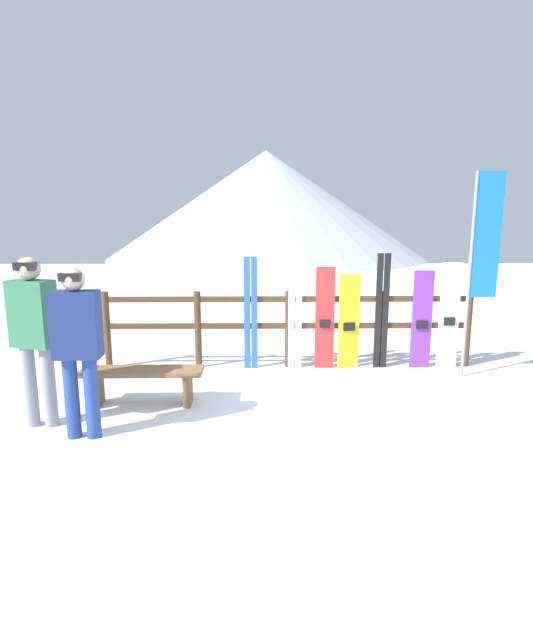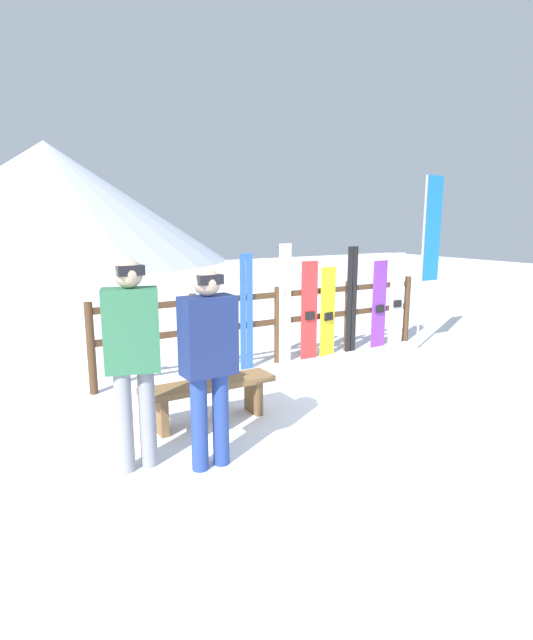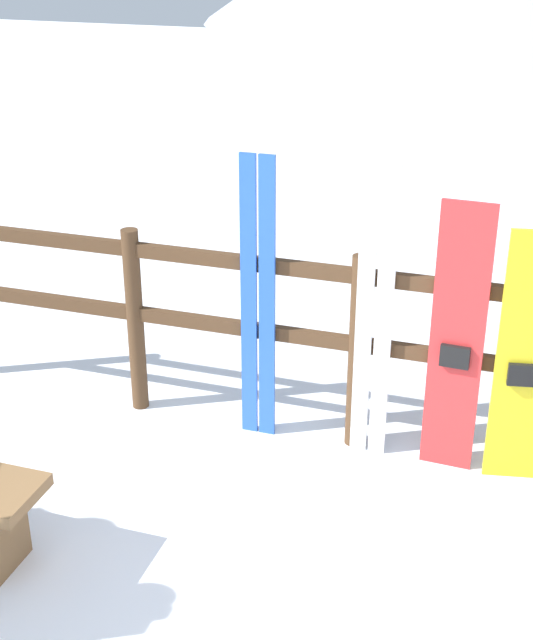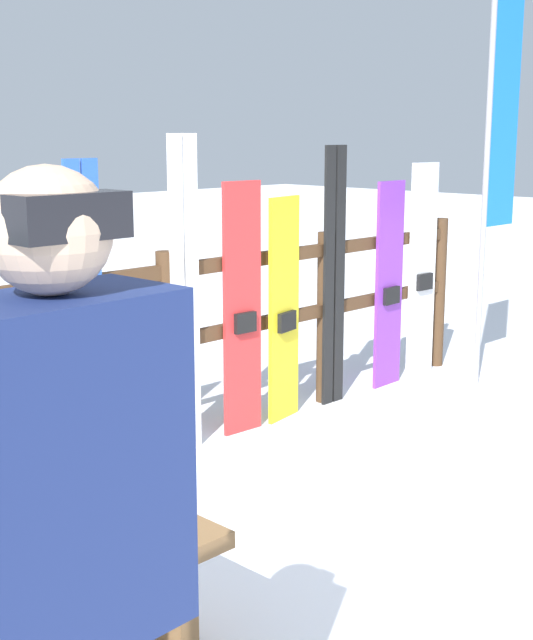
% 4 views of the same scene
% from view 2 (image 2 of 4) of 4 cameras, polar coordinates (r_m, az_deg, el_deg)
% --- Properties ---
extents(ground_plane, '(40.00, 40.00, 0.00)m').
position_cam_2_polar(ground_plane, '(6.02, 11.61, -9.33)').
color(ground_plane, white).
extents(mountain_backdrop, '(18.00, 18.00, 6.00)m').
position_cam_2_polar(mountain_backdrop, '(28.39, -23.69, 12.24)').
color(mountain_backdrop, '#B2BCD1').
rests_on(mountain_backdrop, ground).
extents(fence, '(5.45, 0.10, 1.14)m').
position_cam_2_polar(fence, '(7.37, 1.28, 0.24)').
color(fence, '#4C331E').
rests_on(fence, ground).
extents(bench, '(1.43, 0.36, 0.44)m').
position_cam_2_polar(bench, '(5.31, -6.59, -8.17)').
color(bench, brown).
rests_on(bench, ground).
extents(person_navy, '(0.45, 0.26, 1.72)m').
position_cam_2_polar(person_navy, '(4.18, -6.63, -4.01)').
color(person_navy, navy).
rests_on(person_navy, ground).
extents(person_plaid_green, '(0.49, 0.36, 1.80)m').
position_cam_2_polar(person_plaid_green, '(4.26, -15.08, -3.29)').
color(person_plaid_green, gray).
rests_on(person_plaid_green, ground).
extents(ski_pair_blue, '(0.20, 0.02, 1.65)m').
position_cam_2_polar(ski_pair_blue, '(7.02, -2.30, 0.87)').
color(ski_pair_blue, blue).
rests_on(ski_pair_blue, ground).
extents(ski_pair_white, '(0.19, 0.02, 1.77)m').
position_cam_2_polar(ski_pair_white, '(7.34, 2.13, 1.80)').
color(ski_pair_white, white).
rests_on(ski_pair_white, ground).
extents(snowboard_red, '(0.28, 0.06, 1.50)m').
position_cam_2_polar(snowboard_red, '(7.60, 4.90, 1.05)').
color(snowboard_red, red).
rests_on(snowboard_red, ground).
extents(snowboard_yellow, '(0.31, 0.10, 1.40)m').
position_cam_2_polar(snowboard_yellow, '(7.82, 7.02, 0.91)').
color(snowboard_yellow, yellow).
rests_on(snowboard_yellow, ground).
extents(ski_pair_black, '(0.19, 0.02, 1.70)m').
position_cam_2_polar(ski_pair_black, '(8.10, 9.71, 2.29)').
color(ski_pair_black, black).
rests_on(ski_pair_black, ground).
extents(snowboard_purple, '(0.30, 0.06, 1.45)m').
position_cam_2_polar(snowboard_purple, '(8.51, 12.74, 1.74)').
color(snowboard_purple, purple).
rests_on(snowboard_purple, ground).
extents(snowboard_white, '(0.28, 0.07, 1.57)m').
position_cam_2_polar(snowboard_white, '(8.78, 14.65, 2.32)').
color(snowboard_white, white).
rests_on(snowboard_white, ground).
extents(rental_flag, '(0.40, 0.04, 2.79)m').
position_cam_2_polar(rental_flag, '(8.52, 18.04, 8.40)').
color(rental_flag, '#99999E').
rests_on(rental_flag, ground).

